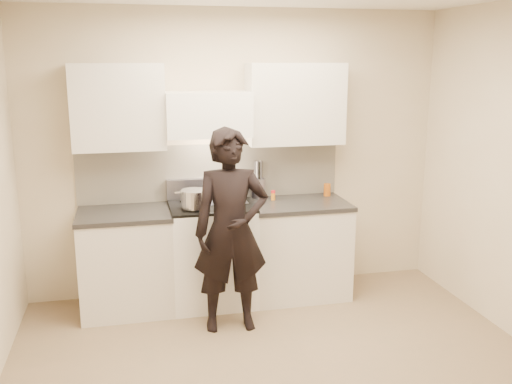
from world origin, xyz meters
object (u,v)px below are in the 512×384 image
counter_right (298,248)px  person (231,231)px  stove (212,253)px  wok (231,189)px  utensil_crock (259,187)px

counter_right → person: (-0.75, -0.56, 0.39)m
stove → wok: (0.20, 0.10, 0.58)m
stove → utensil_crock: (0.50, 0.25, 0.56)m
utensil_crock → person: (-0.42, -0.81, -0.18)m
person → utensil_crock: bearing=64.8°
wok → person: (-0.12, -0.66, -0.21)m
counter_right → person: size_ratio=0.54×
stove → utensil_crock: 0.79m
stove → wok: size_ratio=2.09×
utensil_crock → person: person is taller
stove → person: (0.08, -0.56, 0.38)m
wok → utensil_crock: bearing=26.0°
counter_right → person: person is taller
utensil_crock → person: size_ratio=0.21×
wok → person: size_ratio=0.27×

